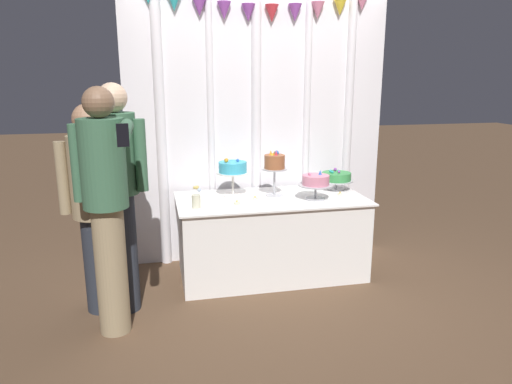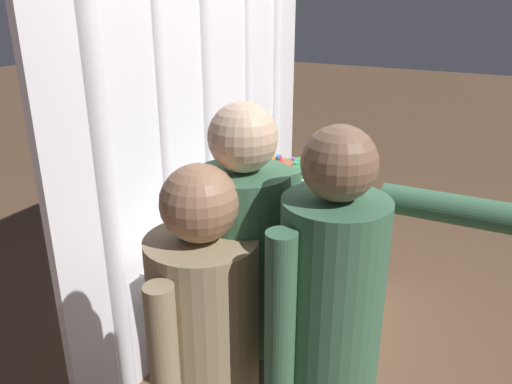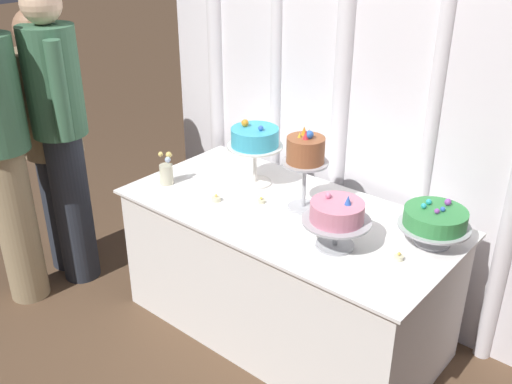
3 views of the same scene
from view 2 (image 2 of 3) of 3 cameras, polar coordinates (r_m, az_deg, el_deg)
ground_plane at (r=3.43m, az=4.48°, el=-15.03°), size 24.00×24.00×0.00m
draped_curtain at (r=3.07m, az=-5.43°, el=10.35°), size 2.51×0.15×2.77m
cake_table at (r=3.26m, az=3.02°, el=-9.46°), size 1.67×0.83×0.72m
cake_display_leftmost at (r=2.78m, az=-2.01°, el=-1.09°), size 0.29×0.29×0.35m
cake_display_midleft at (r=3.04m, az=2.37°, el=1.80°), size 0.23×0.23×0.42m
cake_display_midright at (r=3.30m, az=7.88°, el=0.80°), size 0.30×0.30×0.26m
cake_display_rightmost at (r=3.69m, az=5.06°, el=2.52°), size 0.32×0.32×0.20m
flower_vase at (r=2.44m, az=0.40°, el=-9.12°), size 0.08×0.07×0.19m
tealight_far_left at (r=2.75m, az=3.18°, el=-6.76°), size 0.05×0.05×0.04m
tealight_near_left at (r=2.95m, az=2.25°, el=-4.72°), size 0.04×0.04×0.03m
tealight_near_right at (r=3.61m, az=7.91°, el=0.17°), size 0.04×0.04×0.04m
guest_man_dark_suit at (r=1.82m, az=-1.26°, el=-14.40°), size 0.43×0.39×1.74m
guest_man_pink_jacket at (r=1.78m, az=-5.45°, el=-19.65°), size 0.50×0.34×1.59m
guest_girl_blue_dress at (r=1.67m, az=8.13°, el=-18.53°), size 0.43×0.82×1.72m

